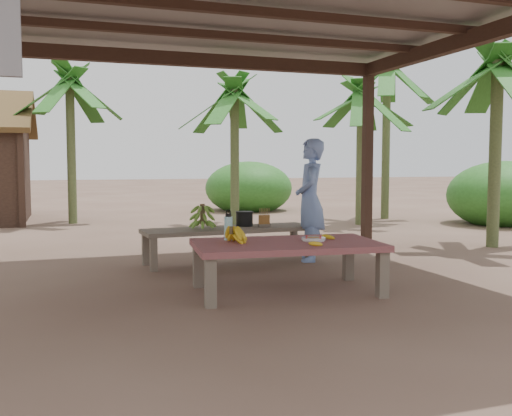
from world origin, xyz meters
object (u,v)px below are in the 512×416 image
object	(u,v)px
plate	(313,239)
water_flask	(228,227)
bench	(229,232)
work_table	(287,249)
ripe_banana_bunch	(231,234)
cooking_pot	(244,219)
woman	(310,200)

from	to	relation	value
plate	water_flask	size ratio (longest dim) A/B	0.78
bench	water_flask	world-z (taller)	water_flask
work_table	ripe_banana_bunch	xyz separation A→B (m)	(-0.53, 0.11, 0.15)
cooking_pot	water_flask	bearing A→B (deg)	-112.65
woman	cooking_pot	bearing A→B (deg)	-89.31
work_table	water_flask	xyz separation A→B (m)	(-0.50, 0.32, 0.19)
woman	water_flask	bearing A→B (deg)	-27.51
plate	woman	size ratio (longest dim) A/B	0.15
work_table	plate	world-z (taller)	plate
ripe_banana_bunch	woman	world-z (taller)	woman
work_table	ripe_banana_bunch	world-z (taller)	ripe_banana_bunch
work_table	water_flask	size ratio (longest dim) A/B	6.12
plate	cooking_pot	xyz separation A→B (m)	(-0.12, 1.91, 0.03)
woman	plate	bearing A→B (deg)	-1.75
ripe_banana_bunch	woman	xyz separation A→B (m)	(1.49, 1.50, 0.21)
work_table	woman	world-z (taller)	woman
work_table	cooking_pot	bearing A→B (deg)	90.52
bench	woman	distance (m)	1.13
water_flask	cooking_pot	world-z (taller)	water_flask
work_table	ripe_banana_bunch	distance (m)	0.57
plate	cooking_pot	distance (m)	1.92
cooking_pot	woman	xyz separation A→B (m)	(0.80, -0.30, 0.25)
cooking_pot	woman	distance (m)	0.89
bench	woman	xyz separation A→B (m)	(1.04, -0.19, 0.40)
work_table	ripe_banana_bunch	bearing A→B (deg)	173.16
plate	woman	distance (m)	1.78
water_flask	woman	bearing A→B (deg)	41.52
cooking_pot	plate	bearing A→B (deg)	-86.29
ripe_banana_bunch	plate	world-z (taller)	ripe_banana_bunch
ripe_banana_bunch	plate	xyz separation A→B (m)	(0.82, -0.12, -0.07)
ripe_banana_bunch	cooking_pot	world-z (taller)	ripe_banana_bunch
cooking_pot	woman	bearing A→B (deg)	-20.28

